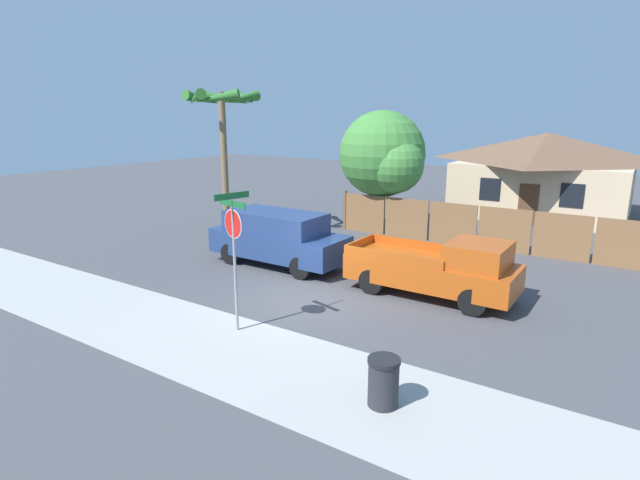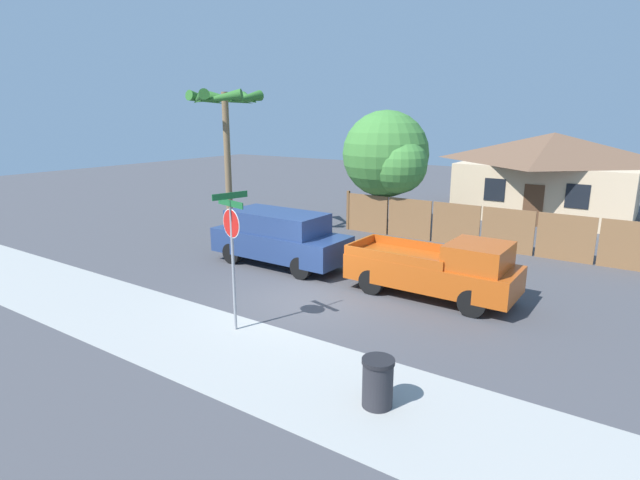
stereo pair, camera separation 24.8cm
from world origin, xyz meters
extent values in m
plane|color=#47474C|center=(0.00, 0.00, 0.00)|extent=(80.00, 80.00, 0.00)
cube|color=#A3A39E|center=(0.00, -3.60, 0.00)|extent=(36.00, 3.20, 0.01)
cube|color=brown|center=(-2.77, 8.54, 0.85)|extent=(1.96, 0.06, 1.71)
cube|color=brown|center=(-0.73, 8.54, 0.85)|extent=(1.96, 0.06, 1.71)
cube|color=brown|center=(1.32, 8.54, 0.85)|extent=(1.96, 0.06, 1.71)
cube|color=brown|center=(3.36, 8.54, 0.85)|extent=(1.96, 0.06, 1.71)
cube|color=brown|center=(5.41, 8.54, 0.85)|extent=(1.96, 0.06, 1.71)
cube|color=brown|center=(7.45, 8.54, 0.85)|extent=(1.96, 0.06, 1.71)
cube|color=brown|center=(-3.79, 8.54, 0.90)|extent=(0.12, 0.12, 1.81)
cube|color=beige|center=(3.13, 17.73, 1.39)|extent=(8.18, 7.30, 2.78)
pyramid|color=brown|center=(3.13, 17.73, 3.54)|extent=(8.84, 7.88, 1.53)
cube|color=black|center=(1.29, 14.06, 1.61)|extent=(1.00, 0.04, 1.10)
cube|color=black|center=(4.97, 14.06, 1.61)|extent=(1.00, 0.04, 1.10)
cube|color=brown|center=(3.13, 14.06, 1.00)|extent=(0.90, 0.04, 2.00)
cylinder|color=brown|center=(-2.38, 9.38, 1.02)|extent=(0.40, 0.40, 2.03)
sphere|color=#428438|center=(-2.38, 9.38, 3.48)|extent=(3.87, 3.87, 3.87)
sphere|color=#478F3C|center=(-1.51, 8.89, 3.09)|extent=(2.51, 2.51, 2.51)
cylinder|color=brown|center=(-7.45, 4.55, 3.06)|extent=(0.28, 0.28, 6.11)
cone|color=#2D6B28|center=(-6.37, 4.55, 5.82)|extent=(0.44, 2.00, 0.74)
cone|color=#2D6B28|center=(-6.91, 5.48, 5.82)|extent=(1.95, 1.38, 0.74)
cone|color=#2D6B28|center=(-7.98, 5.48, 5.82)|extent=(1.95, 1.38, 0.74)
cone|color=#2D6B28|center=(-8.52, 4.55, 5.82)|extent=(0.44, 2.00, 0.74)
cone|color=#2D6B28|center=(-7.98, 3.62, 5.82)|extent=(1.95, 1.38, 0.74)
cone|color=#2D6B28|center=(-6.91, 3.62, 5.82)|extent=(1.95, 1.38, 0.74)
cube|color=navy|center=(-2.81, 2.27, 0.78)|extent=(4.99, 1.95, 0.85)
cube|color=navy|center=(-2.93, 2.27, 1.56)|extent=(3.50, 1.79, 0.70)
cube|color=black|center=(-1.28, 2.26, 1.56)|extent=(0.08, 1.68, 0.58)
cylinder|color=black|center=(-1.26, 3.10, 0.37)|extent=(0.75, 0.22, 0.75)
cylinder|color=black|center=(-1.27, 1.41, 0.37)|extent=(0.75, 0.22, 0.75)
cylinder|color=black|center=(-4.34, 3.13, 0.37)|extent=(0.75, 0.22, 0.75)
cylinder|color=black|center=(-4.36, 1.45, 0.37)|extent=(0.75, 0.22, 0.75)
cube|color=#B74C14|center=(2.80, 2.27, 0.74)|extent=(4.88, 1.91, 0.75)
cube|color=#B74C14|center=(4.14, 2.26, 1.45)|extent=(1.57, 1.73, 0.67)
cube|color=#B74C14|center=(1.98, 3.17, 1.25)|extent=(3.05, 0.11, 0.26)
cube|color=#B74C14|center=(1.96, 1.39, 1.25)|extent=(3.05, 0.11, 0.26)
cube|color=#B74C14|center=(0.41, 2.30, 1.25)|extent=(0.10, 1.77, 0.26)
cylinder|color=black|center=(4.31, 3.08, 0.38)|extent=(0.76, 0.22, 0.76)
cylinder|color=black|center=(4.30, 1.43, 0.38)|extent=(0.76, 0.22, 0.76)
cylinder|color=black|center=(1.30, 3.11, 0.38)|extent=(0.76, 0.22, 0.76)
cylinder|color=black|center=(1.28, 1.46, 0.38)|extent=(0.76, 0.22, 0.76)
cylinder|color=gray|center=(-0.28, -2.67, 1.54)|extent=(0.07, 0.07, 3.07)
cylinder|color=red|center=(-0.28, -2.67, 2.69)|extent=(0.65, 0.19, 0.66)
cylinder|color=white|center=(-0.28, -2.67, 2.69)|extent=(0.69, 0.18, 0.70)
cube|color=#19602D|center=(-0.28, -2.67, 3.17)|extent=(1.02, 0.28, 0.15)
cube|color=#19602D|center=(-0.28, -2.67, 3.35)|extent=(0.25, 0.92, 0.15)
cylinder|color=#28282D|center=(4.21, -3.67, 0.43)|extent=(0.56, 0.56, 0.85)
cylinder|color=black|center=(4.21, -3.67, 0.89)|extent=(0.60, 0.60, 0.08)
camera|label=1|loc=(7.71, -11.12, 5.17)|focal=28.00mm
camera|label=2|loc=(7.92, -10.98, 5.17)|focal=28.00mm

